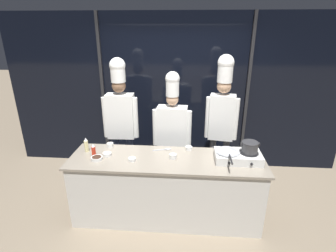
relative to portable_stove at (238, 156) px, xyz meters
name	(u,v)px	position (x,y,z in m)	size (l,w,h in m)	color
ground_plane	(167,215)	(-0.90, -0.02, -0.94)	(24.00, 24.00, 0.00)	#7F705B
window_wall_back	(174,94)	(-0.90, 1.51, 0.41)	(5.90, 0.09, 2.70)	black
demo_counter	(167,188)	(-0.90, -0.02, -0.50)	(2.50, 0.73, 0.88)	beige
portable_stove	(238,156)	(0.00, 0.00, 0.00)	(0.57, 0.36, 0.12)	silver
frying_pan	(228,150)	(-0.13, -0.01, 0.08)	(0.30, 0.52, 0.04)	#ADAFB5
stock_pot	(250,147)	(0.13, 0.00, 0.14)	(0.23, 0.20, 0.14)	#333335
squeeze_bottle_chili	(94,150)	(-1.84, -0.01, 0.02)	(0.05, 0.05, 0.17)	red
squeeze_bottle_oil	(86,145)	(-1.98, 0.10, 0.04)	(0.05, 0.05, 0.20)	beige
prep_bowl_onion	(189,148)	(-0.61, 0.26, -0.03)	(0.09, 0.09, 0.05)	white
prep_bowl_shrimp	(107,154)	(-1.67, 0.00, -0.03)	(0.11, 0.11, 0.04)	white
prep_bowl_ginger	(173,156)	(-0.82, 0.00, -0.03)	(0.10, 0.10, 0.06)	white
prep_bowl_chicken	(110,145)	(-1.71, 0.27, -0.03)	(0.09, 0.09, 0.06)	white
prep_bowl_soy_glaze	(97,158)	(-1.77, -0.12, -0.03)	(0.15, 0.15, 0.04)	white
prep_bowl_bean_sprouts	(132,159)	(-1.32, -0.10, -0.04)	(0.10, 0.10, 0.04)	white
serving_spoon_slotted	(166,149)	(-0.93, 0.24, -0.05)	(0.26, 0.10, 0.02)	#B2B5BA
chef_head	(121,113)	(-1.66, 0.72, 0.29)	(0.54, 0.23, 2.06)	#2D3856
chef_sous	(172,126)	(-0.87, 0.69, 0.12)	(0.58, 0.25, 1.88)	#4C4C51
chef_line	(222,111)	(-0.13, 0.76, 0.35)	(0.48, 0.24, 2.11)	#4C4C51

